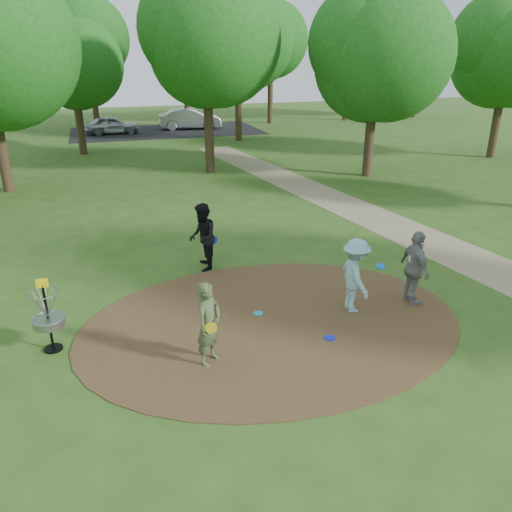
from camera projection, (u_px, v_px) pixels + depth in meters
name	position (u px, v px, depth m)	size (l,w,h in m)	color
ground	(273.00, 322.00, 10.88)	(100.00, 100.00, 0.00)	#2D5119
dirt_clearing	(273.00, 322.00, 10.88)	(8.40, 8.40, 0.02)	#47301C
footpath	(461.00, 256.00, 14.47)	(2.00, 40.00, 0.01)	#8C7A5B
parking_lot	(167.00, 131.00, 37.94)	(14.00, 8.00, 0.01)	black
player_observer_with_disc	(209.00, 324.00, 9.17)	(0.71, 0.71, 1.66)	#465732
player_throwing_with_disc	(355.00, 276.00, 11.08)	(1.11, 1.16, 1.72)	#88BFCB
player_walking_with_disc	(203.00, 237.00, 13.26)	(0.82, 0.98, 1.83)	black
player_waiting_with_disc	(415.00, 269.00, 11.37)	(0.48, 1.06, 1.78)	gray
disc_ground_cyan	(258.00, 313.00, 11.20)	(0.22, 0.22, 0.02)	#17A3B8
disc_ground_blue	(330.00, 338.00, 10.23)	(0.22, 0.22, 0.02)	#0D20E1
car_left	(112.00, 125.00, 36.21)	(1.52, 3.79, 1.29)	#9EA2A5
car_right	(190.00, 119.00, 38.48)	(1.65, 4.73, 1.56)	#989B9F
disc_golf_basket	(47.00, 310.00, 9.56)	(0.63, 0.63, 1.54)	black
tree_ring	(255.00, 57.00, 18.24)	(37.06, 45.29, 9.22)	#332316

